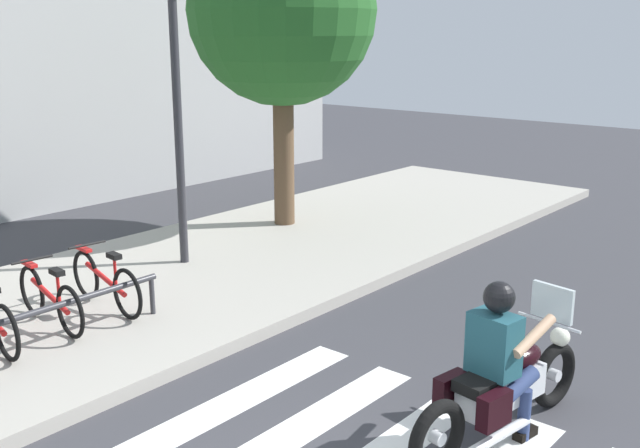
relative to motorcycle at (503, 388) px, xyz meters
The scene contains 8 objects.
crosswalk_stripe_4 1.75m from the motorcycle, 124.47° to the left, with size 2.80×0.40×0.01m, color white.
crosswalk_stripe_5 2.43m from the motorcycle, 113.55° to the left, with size 2.80×0.40×0.01m, color white.
motorcycle is the anchor object (origin of this frame).
rider 0.37m from the motorcycle, 168.48° to the left, with size 0.68×0.60×1.43m.
bicycle_6 5.02m from the motorcycle, 105.42° to the left, with size 0.48×1.55×0.73m.
bicycle_7 4.88m from the motorcycle, 97.19° to the left, with size 0.48×1.59×0.74m.
street_lamp 6.05m from the motorcycle, 77.87° to the left, with size 0.28×0.28×4.04m.
tree_near_rack 7.76m from the motorcycle, 57.84° to the left, with size 3.09×3.09×5.25m.
Camera 1 is at (-3.30, -2.28, 3.38)m, focal length 41.65 mm.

